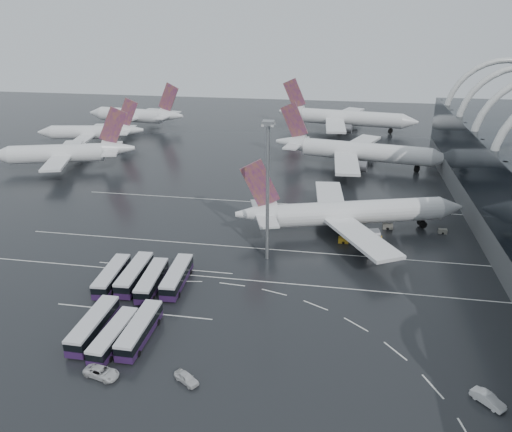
% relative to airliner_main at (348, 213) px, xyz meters
% --- Properties ---
extents(ground, '(420.00, 420.00, 0.00)m').
position_rel_airliner_main_xyz_m(ground, '(-11.93, -24.41, -4.59)').
color(ground, black).
rests_on(ground, ground).
extents(lane_marking_near, '(120.00, 0.25, 0.01)m').
position_rel_airliner_main_xyz_m(lane_marking_near, '(-11.93, -26.41, -4.59)').
color(lane_marking_near, silver).
rests_on(lane_marking_near, ground).
extents(lane_marking_mid, '(120.00, 0.25, 0.01)m').
position_rel_airliner_main_xyz_m(lane_marking_mid, '(-11.93, -12.41, -4.59)').
color(lane_marking_mid, silver).
rests_on(lane_marking_mid, ground).
extents(lane_marking_far, '(120.00, 0.25, 0.01)m').
position_rel_airliner_main_xyz_m(lane_marking_far, '(-11.93, 15.59, -4.59)').
color(lane_marking_far, silver).
rests_on(lane_marking_far, ground).
extents(bus_bay_line_south, '(28.00, 0.25, 0.01)m').
position_rel_airliner_main_xyz_m(bus_bay_line_south, '(-35.93, -40.41, -4.59)').
color(bus_bay_line_south, silver).
rests_on(bus_bay_line_south, ground).
extents(bus_bay_line_north, '(28.00, 0.25, 0.01)m').
position_rel_airliner_main_xyz_m(bus_bay_line_north, '(-35.93, -24.41, -4.59)').
color(bus_bay_line_north, silver).
rests_on(bus_bay_line_north, ground).
extents(airliner_main, '(53.09, 45.98, 18.35)m').
position_rel_airliner_main_xyz_m(airliner_main, '(0.00, 0.00, 0.00)').
color(airliner_main, white).
rests_on(airliner_main, ground).
extents(airliner_gate_b, '(57.55, 51.11, 20.02)m').
position_rel_airliner_main_xyz_m(airliner_gate_b, '(2.70, 54.54, 0.42)').
color(airliner_gate_b, white).
rests_on(airliner_gate_b, ground).
extents(airliner_gate_c, '(59.66, 54.43, 21.27)m').
position_rel_airliner_main_xyz_m(airliner_gate_c, '(-2.08, 108.43, 0.72)').
color(airliner_gate_c, white).
rests_on(airliner_gate_c, ground).
extents(jet_remote_west, '(45.18, 36.72, 19.96)m').
position_rel_airliner_main_xyz_m(jet_remote_west, '(-90.26, 35.55, 0.56)').
color(jet_remote_west, white).
rests_on(jet_remote_west, ground).
extents(jet_remote_mid, '(40.94, 33.11, 17.82)m').
position_rel_airliner_main_xyz_m(jet_remote_mid, '(-97.14, 67.41, 0.01)').
color(jet_remote_mid, white).
rests_on(jet_remote_mid, ground).
extents(jet_remote_far, '(46.27, 37.36, 20.12)m').
position_rel_airliner_main_xyz_m(jet_remote_far, '(-92.07, 99.04, 0.60)').
color(jet_remote_far, white).
rests_on(jet_remote_far, ground).
extents(bus_row_near_a, '(3.79, 13.07, 3.18)m').
position_rel_airliner_main_xyz_m(bus_row_near_a, '(-43.40, -32.27, -2.85)').
color(bus_row_near_a, '#341544').
rests_on(bus_row_near_a, ground).
extents(bus_row_near_b, '(3.59, 13.49, 3.29)m').
position_rel_airliner_main_xyz_m(bus_row_near_b, '(-39.38, -31.08, -2.78)').
color(bus_row_near_b, '#341544').
rests_on(bus_row_near_b, ground).
extents(bus_row_near_c, '(3.79, 12.99, 3.16)m').
position_rel_airliner_main_xyz_m(bus_row_near_c, '(-35.41, -32.50, -2.86)').
color(bus_row_near_c, '#341544').
rests_on(bus_row_near_c, ground).
extents(bus_row_near_d, '(3.64, 13.37, 3.26)m').
position_rel_airliner_main_xyz_m(bus_row_near_d, '(-31.26, -30.44, -2.80)').
color(bus_row_near_d, '#341544').
rests_on(bus_row_near_d, ground).
extents(bus_row_far_a, '(3.22, 13.22, 3.25)m').
position_rel_airliner_main_xyz_m(bus_row_far_a, '(-39.37, -47.71, -2.81)').
color(bus_row_far_a, '#341544').
rests_on(bus_row_far_a, ground).
extents(bus_row_far_b, '(3.29, 12.30, 3.00)m').
position_rel_airliner_main_xyz_m(bus_row_far_b, '(-35.11, -49.61, -2.94)').
color(bus_row_far_b, '#341544').
rests_on(bus_row_far_b, ground).
extents(bus_row_far_c, '(3.14, 12.95, 3.19)m').
position_rel_airliner_main_xyz_m(bus_row_far_c, '(-31.70, -47.55, -2.84)').
color(bus_row_far_c, '#341544').
rests_on(bus_row_far_c, ground).
extents(van_curve_a, '(5.62, 3.56, 1.45)m').
position_rel_airliner_main_xyz_m(van_curve_a, '(-33.77, -56.71, -3.87)').
color(van_curve_a, silver).
rests_on(van_curve_a, ground).
extents(van_curve_b, '(4.27, 3.58, 1.38)m').
position_rel_airliner_main_xyz_m(van_curve_b, '(-21.63, -55.78, -3.91)').
color(van_curve_b, silver).
rests_on(van_curve_b, ground).
extents(van_curve_c, '(4.32, 4.37, 1.50)m').
position_rel_airliner_main_xyz_m(van_curve_c, '(18.57, -53.01, -3.84)').
color(van_curve_c, silver).
rests_on(van_curve_c, ground).
extents(floodlight_mast, '(2.21, 2.21, 28.83)m').
position_rel_airliner_main_xyz_m(floodlight_mast, '(-16.29, -16.69, 13.54)').
color(floodlight_mast, gray).
rests_on(floodlight_mast, ground).
extents(gse_cart_belly_a, '(2.27, 1.34, 1.24)m').
position_rel_airliner_main_xyz_m(gse_cart_belly_a, '(6.65, -4.55, -3.97)').
color(gse_cart_belly_a, gold).
rests_on(gse_cart_belly_a, ground).
extents(gse_cart_belly_b, '(2.35, 1.39, 1.28)m').
position_rel_airliner_main_xyz_m(gse_cart_belly_b, '(9.59, 3.35, -3.95)').
color(gse_cart_belly_b, slate).
rests_on(gse_cart_belly_b, ground).
extents(gse_cart_belly_c, '(2.26, 1.33, 1.23)m').
position_rel_airliner_main_xyz_m(gse_cart_belly_c, '(-0.66, -6.26, -3.98)').
color(gse_cart_belly_c, gold).
rests_on(gse_cart_belly_c, ground).
extents(gse_cart_belly_d, '(1.92, 1.14, 1.05)m').
position_rel_airliner_main_xyz_m(gse_cart_belly_d, '(22.01, 2.78, -4.07)').
color(gse_cart_belly_d, slate).
rests_on(gse_cart_belly_d, ground).
extents(gse_cart_belly_e, '(2.49, 1.47, 1.36)m').
position_rel_airliner_main_xyz_m(gse_cart_belly_e, '(3.63, 9.47, -3.91)').
color(gse_cart_belly_e, gold).
rests_on(gse_cart_belly_e, ground).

